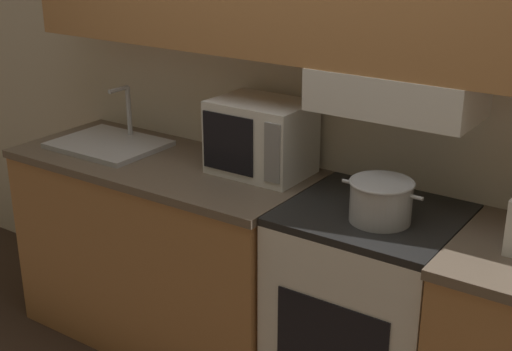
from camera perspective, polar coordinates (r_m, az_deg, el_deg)
The scene contains 7 objects.
ground_plane at distance 3.56m, azimuth 4.60°, elevation -13.36°, with size 16.00×16.00×0.00m, color #3D2D23.
wall_back at distance 2.94m, azimuth 5.02°, elevation 10.47°, with size 5.09×0.38×2.55m.
lower_counter_main at distance 3.43m, azimuth -7.18°, elevation -5.96°, with size 1.43×0.64×0.91m.
stove_range at distance 2.93m, azimuth 8.84°, elevation -11.07°, with size 0.65×0.60×0.91m.
cooking_pot at distance 2.61m, azimuth 9.96°, elevation -1.93°, with size 0.32×0.24×0.16m.
microwave at distance 3.03m, azimuth 0.40°, elevation 3.07°, with size 0.41×0.30×0.32m.
sink_basin at distance 3.48m, azimuth -11.69°, elevation 2.55°, with size 0.50×0.40×0.27m.
Camera 1 is at (1.44, -2.58, 1.99)m, focal length 50.00 mm.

